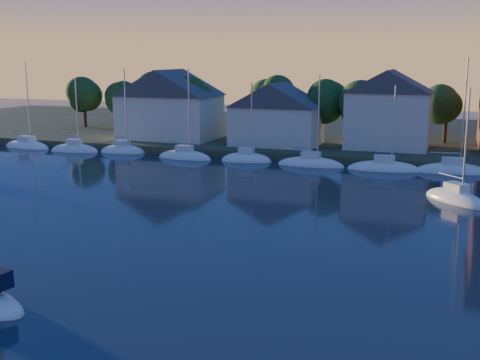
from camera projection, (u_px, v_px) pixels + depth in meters
The scene contains 8 objects.
shoreline_land at pixel (346, 137), 94.08m from camera, with size 160.00×50.00×2.00m, color #333C23.
wooden_dock at pixel (313, 161), 72.86m from camera, with size 120.00×3.00×1.00m, color brown.
clubhouse_west at pixel (170, 103), 84.46m from camera, with size 13.65×9.45×9.64m.
clubhouse_centre at pixel (277, 113), 78.42m from camera, with size 11.55×8.40×8.08m.
clubhouse_east at pixel (389, 108), 75.47m from camera, with size 10.50×8.40×9.80m.
tree_line at pixel (347, 96), 80.91m from camera, with size 93.40×5.40×8.90m.
moored_fleet at pixel (212, 158), 74.03m from camera, with size 63.50×2.40×12.05m.
drifting_sailboat_right at pixel (456, 200), 52.23m from camera, with size 6.47×6.46×10.98m.
Camera 1 is at (15.89, -18.62, 12.36)m, focal length 45.00 mm.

